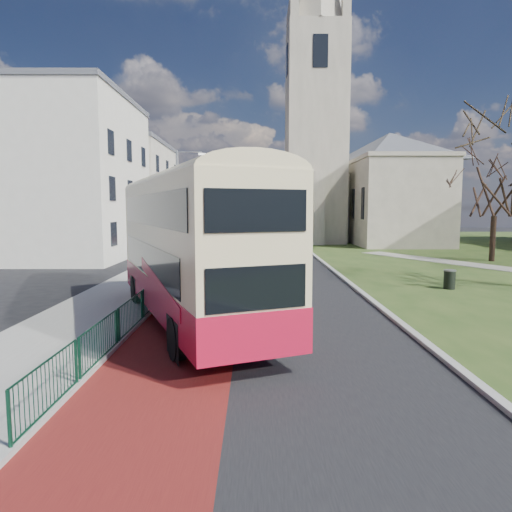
{
  "coord_description": "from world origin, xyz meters",
  "views": [
    {
      "loc": [
        1.06,
        -15.12,
        4.03
      ],
      "look_at": [
        1.12,
        4.18,
        2.0
      ],
      "focal_mm": 32.0,
      "sensor_mm": 36.0,
      "label": 1
    }
  ],
  "objects_px": {
    "bus": "(189,240)",
    "litter_bin": "(450,279)",
    "streetlamp": "(180,200)",
    "winter_tree_far": "(496,180)"
  },
  "relations": [
    {
      "from": "streetlamp",
      "to": "winter_tree_far",
      "type": "xyz_separation_m",
      "value": [
        23.35,
        1.08,
        1.5
      ]
    },
    {
      "from": "bus",
      "to": "litter_bin",
      "type": "bearing_deg",
      "value": 6.63
    },
    {
      "from": "streetlamp",
      "to": "winter_tree_far",
      "type": "relative_size",
      "value": 0.91
    },
    {
      "from": "bus",
      "to": "litter_bin",
      "type": "xyz_separation_m",
      "value": [
        11.92,
        6.56,
        -2.4
      ]
    },
    {
      "from": "bus",
      "to": "winter_tree_far",
      "type": "height_order",
      "value": "winter_tree_far"
    },
    {
      "from": "bus",
      "to": "streetlamp",
      "type": "bearing_deg",
      "value": 78.06
    },
    {
      "from": "streetlamp",
      "to": "bus",
      "type": "distance_m",
      "value": 17.76
    },
    {
      "from": "winter_tree_far",
      "to": "litter_bin",
      "type": "relative_size",
      "value": 9.15
    },
    {
      "from": "streetlamp",
      "to": "bus",
      "type": "bearing_deg",
      "value": -79.75
    },
    {
      "from": "winter_tree_far",
      "to": "litter_bin",
      "type": "distance_m",
      "value": 15.56
    }
  ]
}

